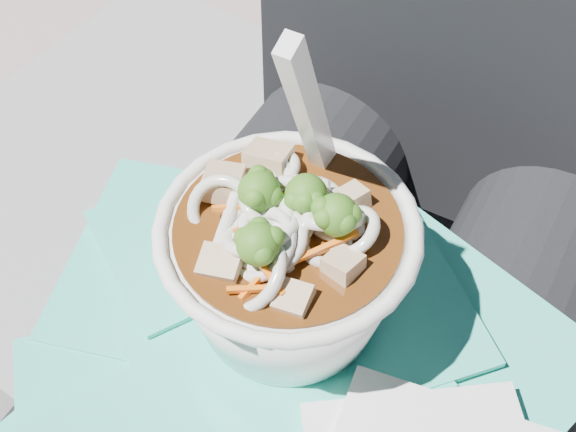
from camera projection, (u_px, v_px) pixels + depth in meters
The scene contains 5 objects.
stone_ledge at pixel (370, 417), 0.87m from camera, with size 1.00×0.50×0.44m, color slate.
lap at pixel (312, 407), 0.56m from camera, with size 0.35×0.48×0.15m.
person_body at pixel (371, 289), 0.59m from camera, with size 0.34×0.94×0.99m.
plastic_bag at pixel (261, 351), 0.50m from camera, with size 0.38×0.37×0.02m.
udon_bowl at pixel (287, 258), 0.46m from camera, with size 0.18×0.18×0.20m.
Camera 1 is at (0.11, -0.23, 1.04)m, focal length 50.00 mm.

